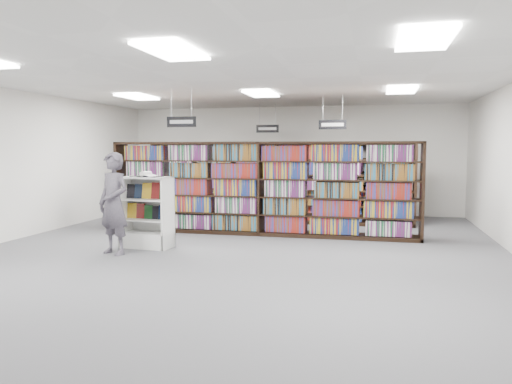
% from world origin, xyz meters
% --- Properties ---
extents(floor, '(12.00, 12.00, 0.00)m').
position_xyz_m(floor, '(0.00, 0.00, 0.00)').
color(floor, '#48484D').
rests_on(floor, ground).
extents(ceiling, '(10.00, 12.00, 0.10)m').
position_xyz_m(ceiling, '(0.00, 0.00, 3.20)').
color(ceiling, silver).
rests_on(ceiling, wall_back).
extents(wall_back, '(10.00, 0.10, 3.20)m').
position_xyz_m(wall_back, '(0.00, 6.00, 1.60)').
color(wall_back, white).
rests_on(wall_back, ground).
extents(wall_front, '(10.00, 0.10, 3.20)m').
position_xyz_m(wall_front, '(0.00, -6.00, 1.60)').
color(wall_front, white).
rests_on(wall_front, ground).
extents(wall_left, '(0.10, 12.00, 3.20)m').
position_xyz_m(wall_left, '(-5.00, 0.00, 1.60)').
color(wall_left, white).
rests_on(wall_left, ground).
extents(bookshelf_row_near, '(7.00, 0.60, 2.10)m').
position_xyz_m(bookshelf_row_near, '(0.00, 2.00, 1.05)').
color(bookshelf_row_near, black).
rests_on(bookshelf_row_near, floor).
extents(bookshelf_row_mid, '(7.00, 0.60, 2.10)m').
position_xyz_m(bookshelf_row_mid, '(0.00, 4.00, 1.05)').
color(bookshelf_row_mid, black).
rests_on(bookshelf_row_mid, floor).
extents(bookshelf_row_far, '(7.00, 0.60, 2.10)m').
position_xyz_m(bookshelf_row_far, '(0.00, 5.70, 1.05)').
color(bookshelf_row_far, black).
rests_on(bookshelf_row_far, floor).
extents(aisle_sign_left, '(0.65, 0.02, 0.80)m').
position_xyz_m(aisle_sign_left, '(-1.50, 1.00, 2.53)').
color(aisle_sign_left, '#B2B2B7').
rests_on(aisle_sign_left, ceiling).
extents(aisle_sign_right, '(0.65, 0.02, 0.80)m').
position_xyz_m(aisle_sign_right, '(1.50, 3.00, 2.53)').
color(aisle_sign_right, '#B2B2B7').
rests_on(aisle_sign_right, ceiling).
extents(aisle_sign_center, '(0.65, 0.02, 0.80)m').
position_xyz_m(aisle_sign_center, '(-0.50, 5.00, 2.53)').
color(aisle_sign_center, '#B2B2B7').
rests_on(aisle_sign_center, ceiling).
extents(troffer_front_center, '(0.60, 1.20, 0.04)m').
position_xyz_m(troffer_front_center, '(0.00, -3.00, 3.16)').
color(troffer_front_center, white).
rests_on(troffer_front_center, ceiling).
extents(troffer_front_right, '(0.60, 1.20, 0.04)m').
position_xyz_m(troffer_front_right, '(3.00, -3.00, 3.16)').
color(troffer_front_right, white).
rests_on(troffer_front_right, ceiling).
extents(troffer_back_left, '(0.60, 1.20, 0.04)m').
position_xyz_m(troffer_back_left, '(-3.00, 2.00, 3.16)').
color(troffer_back_left, white).
rests_on(troffer_back_left, ceiling).
extents(troffer_back_center, '(0.60, 1.20, 0.04)m').
position_xyz_m(troffer_back_center, '(0.00, 2.00, 3.16)').
color(troffer_back_center, white).
rests_on(troffer_back_center, ceiling).
extents(troffer_back_right, '(0.60, 1.20, 0.04)m').
position_xyz_m(troffer_back_right, '(3.00, 2.00, 3.16)').
color(troffer_back_right, white).
rests_on(troffer_back_right, ceiling).
extents(endcap_display, '(1.04, 0.59, 1.40)m').
position_xyz_m(endcap_display, '(-1.86, 0.05, 0.48)').
color(endcap_display, white).
rests_on(endcap_display, floor).
extents(open_book, '(0.61, 0.41, 0.13)m').
position_xyz_m(open_book, '(-1.85, 0.01, 1.43)').
color(open_book, black).
rests_on(open_book, endcap_display).
extents(shopper, '(0.80, 0.66, 1.88)m').
position_xyz_m(shopper, '(-2.17, -0.70, 0.94)').
color(shopper, '#544E59').
rests_on(shopper, floor).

